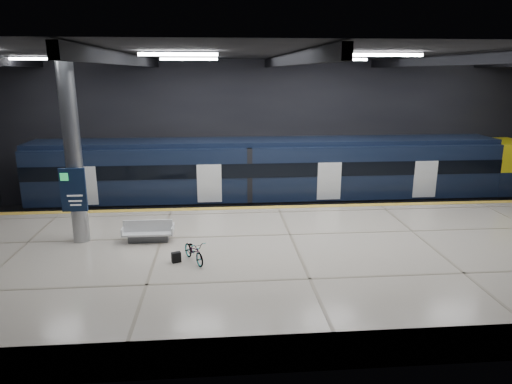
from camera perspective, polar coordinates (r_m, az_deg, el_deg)
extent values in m
plane|color=black|center=(19.46, 3.74, -7.34)|extent=(30.00, 30.00, 0.00)
cube|color=black|center=(26.17, 1.32, 7.51)|extent=(30.00, 0.10, 8.00)
cube|color=black|center=(10.72, 10.35, -3.52)|extent=(30.00, 0.10, 8.00)
cube|color=black|center=(18.04, 4.18, 16.92)|extent=(30.00, 16.00, 0.10)
cube|color=black|center=(18.11, -15.70, 15.63)|extent=(0.25, 16.00, 0.40)
cube|color=black|center=(18.03, 4.17, 16.12)|extent=(0.25, 16.00, 0.40)
cube|color=black|center=(19.85, 22.18, 14.99)|extent=(0.25, 16.00, 0.40)
cube|color=white|center=(15.87, -9.69, 16.61)|extent=(2.60, 0.18, 0.10)
cube|color=white|center=(16.83, 15.84, 16.16)|extent=(2.60, 0.18, 0.10)
cube|color=white|center=(23.33, -26.40, 14.70)|extent=(2.60, 0.18, 0.10)
cube|color=white|center=(21.86, -8.38, 16.12)|extent=(2.60, 0.18, 0.10)
cube|color=white|center=(22.56, 10.40, 15.99)|extent=(2.60, 0.18, 0.10)
cube|color=white|center=(25.27, 26.45, 14.59)|extent=(2.60, 0.18, 0.10)
cube|color=beige|center=(16.97, 5.02, -8.78)|extent=(30.00, 11.00, 1.10)
cube|color=yellow|center=(21.66, 2.73, -1.89)|extent=(30.00, 0.40, 0.01)
cube|color=gray|center=(23.89, 2.07, -2.85)|extent=(30.00, 0.08, 0.16)
cube|color=gray|center=(25.25, 1.69, -1.86)|extent=(30.00, 0.08, 0.16)
cube|color=black|center=(24.41, 1.35, -1.30)|extent=(24.00, 2.58, 0.80)
cube|color=black|center=(23.98, 1.37, 2.77)|extent=(24.00, 2.80, 2.75)
cube|color=black|center=(23.71, 1.40, 6.31)|extent=(24.00, 2.30, 0.24)
cube|color=black|center=(22.55, 1.76, 2.71)|extent=(24.00, 0.04, 0.70)
cube|color=white|center=(23.20, 9.13, 1.36)|extent=(1.20, 0.05, 1.90)
cube|color=yellow|center=(28.45, 28.44, 2.89)|extent=(2.00, 2.80, 2.75)
cube|color=black|center=(28.58, 28.98, 3.23)|extent=(1.60, 2.38, 0.80)
cube|color=#595B60|center=(17.83, -13.26, -5.57)|extent=(1.48, 0.47, 0.28)
cube|color=white|center=(17.76, -13.30, -4.93)|extent=(1.85, 0.79, 0.07)
cube|color=white|center=(17.67, -13.35, -4.14)|extent=(1.84, 0.09, 0.46)
cube|color=white|center=(17.89, -16.24, -4.61)|extent=(0.06, 0.78, 0.28)
cube|color=white|center=(17.60, -10.35, -4.57)|extent=(0.06, 0.78, 0.28)
imported|color=#99999E|center=(15.61, -7.76, -7.32)|extent=(1.10, 1.53, 0.76)
cube|color=black|center=(15.74, -9.94, -8.04)|extent=(0.35, 0.28, 0.35)
cylinder|color=#9EA0A5|center=(17.83, -21.91, 4.79)|extent=(0.60, 0.60, 6.90)
cube|color=#0F1D39|center=(17.70, -21.87, 0.25)|extent=(0.90, 0.12, 1.60)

